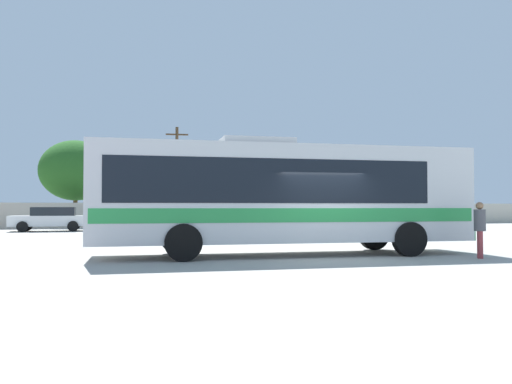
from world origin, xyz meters
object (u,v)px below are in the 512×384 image
(parked_car_third_black, at_px, (142,218))
(roadside_tree_midleft, at_px, (76,171))
(parked_car_rightmost_grey, at_px, (242,217))
(attendant_by_bus_door, at_px, (480,226))
(coach_bus_silver_green, at_px, (279,193))
(parked_car_second_white, at_px, (51,218))
(utility_pole_near, at_px, (177,174))

(parked_car_third_black, xyz_separation_m, roadside_tree_midleft, (-4.20, 7.87, 3.48))
(parked_car_rightmost_grey, bearing_deg, attendant_by_bus_door, -88.21)
(attendant_by_bus_door, height_order, roadside_tree_midleft, roadside_tree_midleft)
(coach_bus_silver_green, distance_m, attendant_by_bus_door, 5.96)
(coach_bus_silver_green, height_order, parked_car_third_black, coach_bus_silver_green)
(attendant_by_bus_door, xyz_separation_m, parked_car_rightmost_grey, (-0.69, 21.91, -0.14))
(attendant_by_bus_door, xyz_separation_m, parked_car_third_black, (-7.41, 22.08, -0.14))
(parked_car_second_white, relative_size, parked_car_rightmost_grey, 1.11)
(attendant_by_bus_door, relative_size, utility_pole_near, 0.21)
(coach_bus_silver_green, height_order, utility_pole_near, utility_pole_near)
(parked_car_second_white, xyz_separation_m, parked_car_rightmost_grey, (12.21, 0.11, 0.00))
(coach_bus_silver_green, bearing_deg, attendant_by_bus_door, -27.96)
(utility_pole_near, bearing_deg, parked_car_third_black, -115.35)
(utility_pole_near, xyz_separation_m, roadside_tree_midleft, (-7.73, 0.43, 0.13))
(attendant_by_bus_door, relative_size, parked_car_rightmost_grey, 0.39)
(roadside_tree_midleft, bearing_deg, attendant_by_bus_door, -68.81)
(parked_car_rightmost_grey, height_order, utility_pole_near, utility_pole_near)
(coach_bus_silver_green, bearing_deg, roadside_tree_midleft, 103.28)
(utility_pole_near, height_order, roadside_tree_midleft, utility_pole_near)
(coach_bus_silver_green, relative_size, parked_car_second_white, 2.58)
(parked_car_third_black, bearing_deg, parked_car_rightmost_grey, -1.40)
(coach_bus_silver_green, relative_size, parked_car_rightmost_grey, 2.86)
(attendant_by_bus_door, bearing_deg, parked_car_rightmost_grey, 91.79)
(attendant_by_bus_door, bearing_deg, roadside_tree_midleft, 111.19)
(parked_car_rightmost_grey, xyz_separation_m, utility_pole_near, (-3.20, 7.61, 3.36))
(coach_bus_silver_green, relative_size, parked_car_third_black, 2.72)
(parked_car_rightmost_grey, relative_size, utility_pole_near, 0.52)
(coach_bus_silver_green, distance_m, parked_car_third_black, 19.48)
(attendant_by_bus_door, bearing_deg, coach_bus_silver_green, 152.04)
(attendant_by_bus_door, bearing_deg, utility_pole_near, 97.49)
(coach_bus_silver_green, xyz_separation_m, utility_pole_near, (1.31, 26.76, 2.23))
(utility_pole_near, distance_m, roadside_tree_midleft, 7.74)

